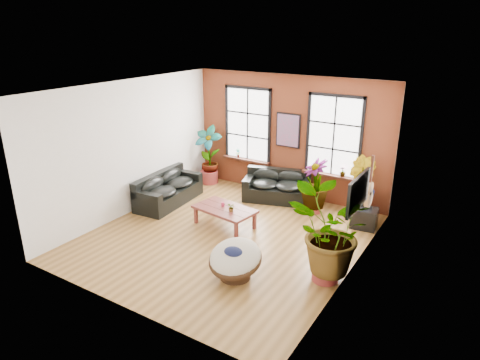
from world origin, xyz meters
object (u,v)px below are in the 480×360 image
at_px(coffee_table, 225,210).
at_px(papasan_chair, 235,259).
at_px(sofa_back, 277,187).
at_px(sofa_left, 167,190).

bearing_deg(coffee_table, papasan_chair, -43.09).
bearing_deg(sofa_back, coffee_table, -115.27).
relative_size(sofa_back, coffee_table, 1.26).
bearing_deg(sofa_back, sofa_left, -161.23).
xyz_separation_m(sofa_back, papasan_chair, (1.17, -4.08, 0.03)).
bearing_deg(papasan_chair, coffee_table, 125.09).
bearing_deg(sofa_left, coffee_table, -104.95).
height_order(coffee_table, papasan_chair, papasan_chair).
xyz_separation_m(coffee_table, papasan_chair, (1.48, -1.83, -0.02)).
relative_size(sofa_left, coffee_table, 1.37).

